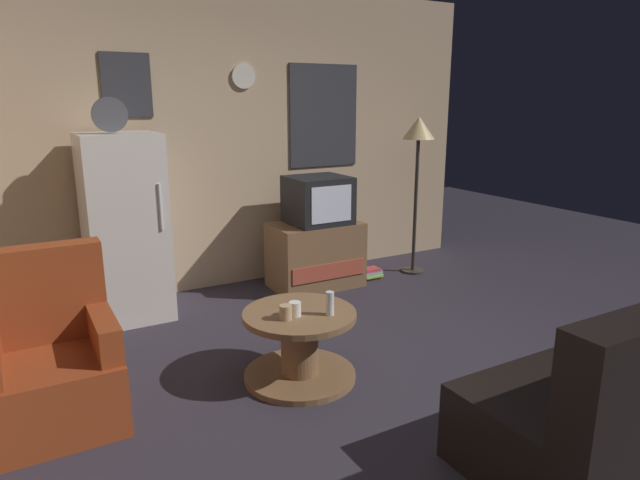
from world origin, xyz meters
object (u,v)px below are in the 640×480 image
wine_glass (330,303)px  mug_ceramic_white (295,309)px  crt_tv (318,200)px  armchair (51,364)px  tv_stand (315,255)px  coffee_table (300,345)px  couch (636,399)px  fridge (125,227)px  standing_lamp (418,140)px  mug_ceramic_tan (286,312)px  book_stack (370,273)px

wine_glass → mug_ceramic_white: 0.22m
crt_tv → armchair: size_ratio=0.56×
tv_stand → coffee_table: (-0.98, -1.55, -0.08)m
tv_stand → wine_glass: size_ratio=5.60×
wine_glass → couch: bearing=-56.0°
wine_glass → crt_tv: bearing=62.9°
tv_stand → crt_tv: size_ratio=1.56×
wine_glass → armchair: size_ratio=0.16×
fridge → crt_tv: size_ratio=3.28×
tv_stand → mug_ceramic_white: (-1.03, -1.59, 0.19)m
mug_ceramic_white → coffee_table: bearing=39.8°
coffee_table → couch: couch is taller
standing_lamp → fridge: bearing=176.0°
fridge → tv_stand: fridge is taller
mug_ceramic_tan → coffee_table: bearing=27.4°
tv_stand → coffee_table: bearing=-122.3°
tv_stand → mug_ceramic_tan: (-1.10, -1.61, 0.19)m
crt_tv → coffee_table: 1.94m
coffee_table → mug_ceramic_tan: size_ratio=8.00×
mug_ceramic_white → book_stack: (1.63, 1.52, -0.45)m
wine_glass → mug_ceramic_tan: wine_glass is taller
coffee_table → mug_ceramic_white: bearing=-140.2°
mug_ceramic_white → mug_ceramic_tan: same height
fridge → coffee_table: bearing=-66.2°
crt_tv → armchair: (-2.42, -1.28, -0.50)m
standing_lamp → armchair: size_ratio=1.66×
tv_stand → coffee_table: 1.83m
fridge → armchair: bearing=-116.6°
wine_glass → couch: (0.94, -1.39, -0.22)m
mug_ceramic_white → couch: (1.14, -1.48, -0.19)m
mug_ceramic_tan → couch: couch is taller
armchair → book_stack: armchair is taller
crt_tv → coffee_table: bearing=-123.0°
coffee_table → mug_ceramic_white: (-0.05, -0.04, 0.27)m
mug_ceramic_tan → couch: (1.21, -1.46, -0.19)m
mug_ceramic_tan → book_stack: size_ratio=0.41×
armchair → standing_lamp: bearing=18.7°
mug_ceramic_white → wine_glass: bearing=-24.6°
crt_tv → coffee_table: size_ratio=0.75×
standing_lamp → mug_ceramic_white: size_ratio=17.67×
mug_ceramic_white → fridge: bearing=111.7°
crt_tv → coffee_table: crt_tv is taller
fridge → wine_glass: fridge is taller
crt_tv → couch: bearing=-88.5°
mug_ceramic_white → armchair: (-1.36, 0.31, -0.16)m
fridge → coffee_table: fridge is taller
tv_stand → standing_lamp: bearing=-5.3°
wine_glass → fridge: bearing=116.0°
armchair → couch: (2.50, -1.79, -0.03)m
standing_lamp → wine_glass: 2.64m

